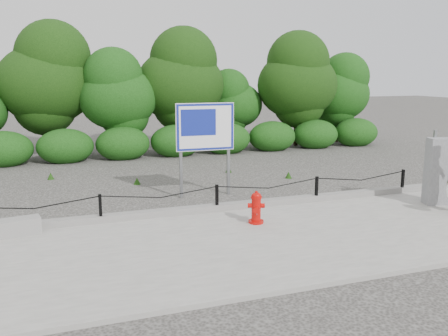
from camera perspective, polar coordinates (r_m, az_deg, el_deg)
ground at (r=10.56m, az=-0.86°, el=-5.61°), size 90.00×90.00×0.00m
sidewalk at (r=8.78m, az=3.37°, el=-8.94°), size 14.00×4.00×0.08m
curb at (r=10.57m, az=-0.94°, el=-4.76°), size 14.00×0.22×0.14m
chain_barrier at (r=10.44m, az=-0.86°, el=-3.21°), size 10.06×0.06×0.60m
treeline at (r=18.94m, az=-7.73°, el=9.75°), size 20.13×3.87×4.88m
fire_hydrant at (r=9.66m, az=3.89°, el=-4.80°), size 0.41×0.41×0.67m
concrete_block at (r=9.79m, az=-24.06°, el=-6.55°), size 1.03×0.51×0.31m
utility_cabinet at (r=12.01m, az=24.44°, el=-0.36°), size 0.66×0.50×1.71m
advertising_sign at (r=11.80m, az=-2.31°, el=4.45°), size 1.48×0.17×2.36m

